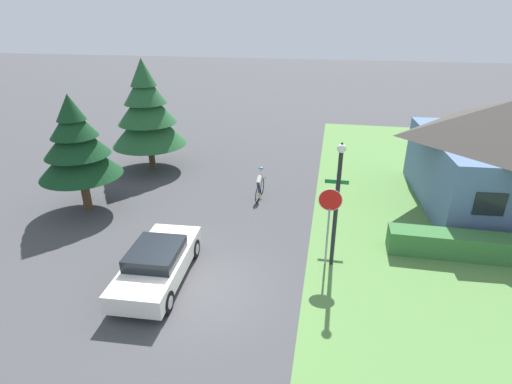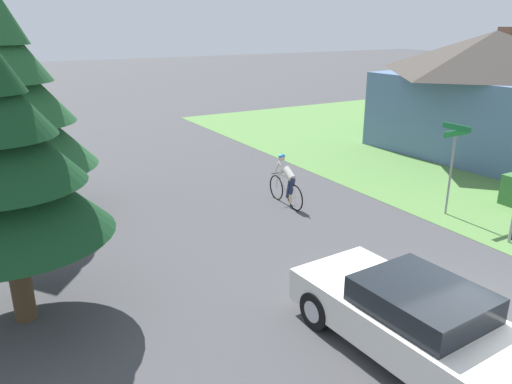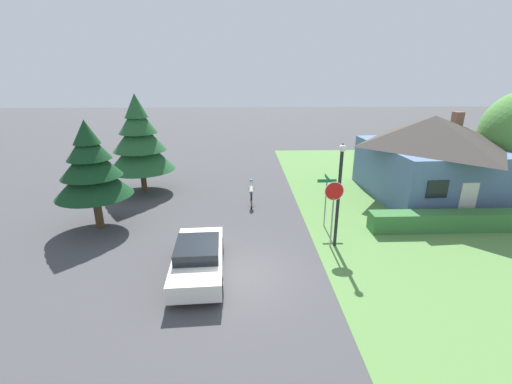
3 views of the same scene
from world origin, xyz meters
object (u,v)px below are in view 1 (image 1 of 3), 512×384
cyclist (260,184)px  stop_sign (329,211)px  cottage_house (502,153)px  street_lamp (337,196)px  street_name_sign (336,195)px  conifer_tall_near (77,146)px  sedan_left_lane (158,264)px  conifer_tall_far (147,113)px

cyclist → stop_sign: size_ratio=0.63×
cottage_house → street_lamp: cottage_house is taller
street_name_sign → conifer_tall_near: 11.01m
stop_sign → street_lamp: (0.21, 0.07, 0.57)m
sedan_left_lane → cyclist: (2.13, 6.99, 0.08)m
cottage_house → conifer_tall_near: conifer_tall_near is taller
conifer_tall_near → cottage_house: bearing=12.2°
cottage_house → cyclist: (-10.59, -1.28, -1.79)m
cottage_house → conifer_tall_near: (-18.03, -3.91, 0.49)m
stop_sign → conifer_tall_near: bearing=-12.6°
conifer_tall_near → stop_sign: bearing=-12.6°
street_lamp → conifer_tall_far: (-10.26, 7.76, 0.54)m
cyclist → conifer_tall_far: bearing=69.4°
cottage_house → sedan_left_lane: (-12.72, -8.26, -1.87)m
sedan_left_lane → conifer_tall_near: 7.26m
stop_sign → conifer_tall_near: size_ratio=0.57×
street_name_sign → cyclist: bearing=140.1°
cottage_house → sedan_left_lane: 15.28m
sedan_left_lane → street_name_sign: bearing=-57.2°
stop_sign → street_lamp: bearing=-161.8°
street_name_sign → stop_sign: bearing=-95.7°
street_lamp → conifer_tall_near: (-10.94, 2.32, 0.33)m
conifer_tall_near → cyclist: bearing=19.5°
sedan_left_lane → conifer_tall_far: size_ratio=0.73×
stop_sign → sedan_left_lane: bearing=19.8°
street_name_sign → sedan_left_lane: bearing=-144.2°
cottage_house → street_lamp: bearing=-142.3°
street_lamp → street_name_sign: bearing=90.1°
stop_sign → conifer_tall_far: size_ratio=0.49×
cottage_house → street_lamp: (-7.09, -6.24, 0.16)m
sedan_left_lane → conifer_tall_far: bearing=22.3°
street_lamp → conifer_tall_near: bearing=168.0°
sedan_left_lane → cyclist: size_ratio=2.38×
stop_sign → cottage_house: bearing=-139.2°
cottage_house → conifer_tall_near: bearing=-171.4°
sedan_left_lane → street_lamp: (5.63, 2.02, 2.03)m
cottage_house → conifer_tall_far: bearing=171.4°
cyclist → sedan_left_lane: bearing=165.0°
cottage_house → conifer_tall_far: conifer_tall_far is taller
cottage_house → sedan_left_lane: cottage_house is taller
stop_sign → conifer_tall_far: 12.79m
sedan_left_lane → street_lamp: bearing=-73.3°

